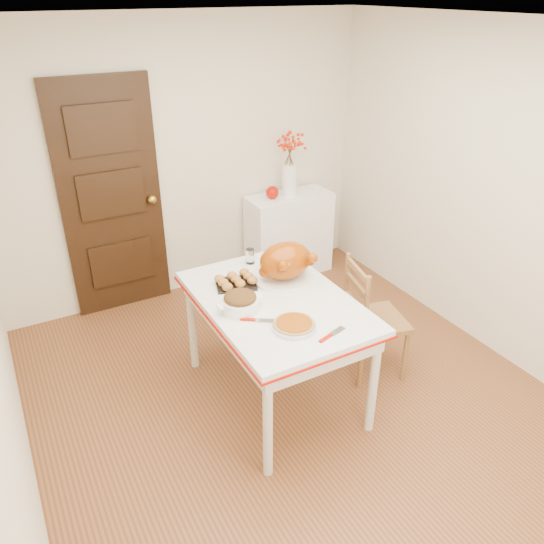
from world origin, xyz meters
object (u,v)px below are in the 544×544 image
sideboard (289,234)px  turkey_platter (285,263)px  kitchen_table (275,349)px  chair_oak (376,318)px  pumpkin_pie (294,324)px

sideboard → turkey_platter: bearing=-121.5°
kitchen_table → chair_oak: 0.81m
kitchen_table → pumpkin_pie: size_ratio=5.21×
chair_oak → turkey_platter: (-0.62, 0.29, 0.49)m
kitchen_table → sideboard: bearing=56.8°
kitchen_table → pumpkin_pie: 0.57m
pumpkin_pie → kitchen_table: bearing=78.9°
turkey_platter → kitchen_table: bearing=-125.2°
chair_oak → pumpkin_pie: chair_oak is taller
sideboard → chair_oak: (-0.25, -1.71, 0.05)m
sideboard → chair_oak: chair_oak is taller
sideboard → kitchen_table: sideboard is taller
pumpkin_pie → sideboard: bearing=60.2°
sideboard → pumpkin_pie: (-1.13, -1.97, 0.43)m
sideboard → kitchen_table: bearing=-123.2°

